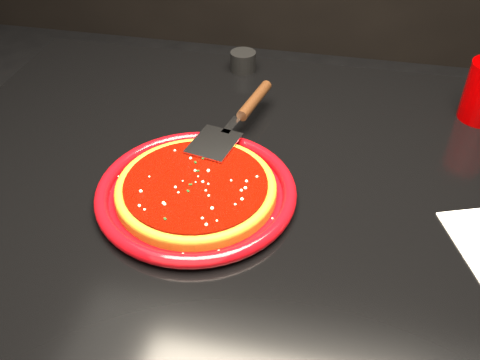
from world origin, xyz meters
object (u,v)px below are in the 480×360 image
(ramekin, at_px, (243,61))
(pizza_server, at_px, (237,119))
(plate, at_px, (196,192))
(table, at_px, (278,325))

(ramekin, bearing_deg, pizza_server, -80.64)
(plate, xyz_separation_m, pizza_server, (0.03, 0.17, 0.03))
(pizza_server, relative_size, ramekin, 5.43)
(ramekin, bearing_deg, table, -66.98)
(plate, height_order, ramekin, ramekin)
(plate, bearing_deg, table, 28.66)
(plate, distance_m, ramekin, 0.41)
(table, relative_size, pizza_server, 4.22)
(plate, bearing_deg, ramekin, 91.99)
(table, distance_m, ramekin, 0.54)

